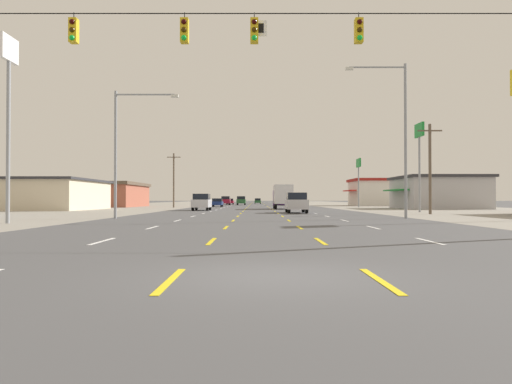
# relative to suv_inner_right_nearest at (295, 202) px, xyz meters

# --- Properties ---
(ground_plane) EXTENTS (572.00, 572.00, 0.00)m
(ground_plane) POSITION_rel_suv_inner_right_nearest_xyz_m (-3.64, 26.81, -1.03)
(ground_plane) COLOR #4C4C4F
(lot_apron_left) EXTENTS (28.00, 440.00, 0.01)m
(lot_apron_left) POSITION_rel_suv_inner_right_nearest_xyz_m (-28.39, 26.81, -1.02)
(lot_apron_left) COLOR gray
(lot_apron_left) RESTS_ON ground
(lot_apron_right) EXTENTS (28.00, 440.00, 0.01)m
(lot_apron_right) POSITION_rel_suv_inner_right_nearest_xyz_m (21.11, 26.81, -1.02)
(lot_apron_right) COLOR gray
(lot_apron_right) RESTS_ON ground
(lane_markings) EXTENTS (10.64, 227.60, 0.01)m
(lane_markings) POSITION_rel_suv_inner_right_nearest_xyz_m (-3.64, 65.31, -1.02)
(lane_markings) COLOR white
(lane_markings) RESTS_ON ground
(signal_span_wire) EXTENTS (25.13, 0.53, 9.32)m
(signal_span_wire) POSITION_rel_suv_inner_right_nearest_xyz_m (-4.06, -29.42, 4.46)
(signal_span_wire) COLOR brown
(signal_span_wire) RESTS_ON ground
(suv_inner_right_nearest) EXTENTS (1.98, 4.90, 1.98)m
(suv_inner_right_nearest) POSITION_rel_suv_inner_right_nearest_xyz_m (0.00, 0.00, 0.00)
(suv_inner_right_nearest) COLOR silver
(suv_inner_right_nearest) RESTS_ON ground
(suv_far_left_near) EXTENTS (1.98, 4.90, 1.98)m
(suv_far_left_near) POSITION_rel_suv_inner_right_nearest_xyz_m (-10.44, 10.30, 0.00)
(suv_far_left_near) COLOR silver
(suv_far_left_near) RESTS_ON ground
(box_truck_inner_right_mid) EXTENTS (2.40, 7.20, 3.23)m
(box_truck_inner_right_mid) POSITION_rel_suv_inner_right_nearest_xyz_m (-0.35, 17.99, 0.81)
(box_truck_inner_right_mid) COLOR #4C196B
(box_truck_inner_right_mid) RESTS_ON ground
(sedan_far_left_midfar) EXTENTS (1.80, 4.50, 1.46)m
(sedan_far_left_midfar) POSITION_rel_suv_inner_right_nearest_xyz_m (-10.67, 36.74, -0.27)
(sedan_far_left_midfar) COLOR navy
(sedan_far_left_midfar) RESTS_ON ground
(suv_far_right_far) EXTENTS (1.98, 4.90, 1.98)m
(suv_far_right_far) POSITION_rel_suv_inner_right_nearest_xyz_m (3.32, 52.42, 0.00)
(suv_far_right_far) COLOR #4C196B
(suv_far_right_far) RESTS_ON ground
(suv_inner_left_farther) EXTENTS (1.98, 4.90, 1.98)m
(suv_inner_left_farther) POSITION_rel_suv_inner_right_nearest_xyz_m (-7.32, 62.81, 0.00)
(suv_inner_left_farther) COLOR #235B2D
(suv_inner_left_farther) RESTS_ON ground
(suv_far_left_farthest) EXTENTS (1.98, 4.90, 1.98)m
(suv_far_left_farthest) POSITION_rel_suv_inner_right_nearest_xyz_m (-10.85, 63.19, 0.00)
(suv_far_left_farthest) COLOR maroon
(suv_far_left_farthest) RESTS_ON ground
(sedan_far_left_distant_a) EXTENTS (1.80, 4.50, 1.46)m
(sedan_far_left_distant_a) POSITION_rel_suv_inner_right_nearest_xyz_m (-10.43, 73.72, -0.27)
(sedan_far_left_distant_a) COLOR maroon
(sedan_far_left_distant_a) RESTS_ON ground
(sedan_far_right_distant_b) EXTENTS (1.80, 4.50, 1.46)m
(sedan_far_right_distant_b) POSITION_rel_suv_inner_right_nearest_xyz_m (3.44, 76.62, -0.27)
(sedan_far_right_distant_b) COLOR #235B2D
(sedan_far_right_distant_b) RESTS_ON ground
(hatchback_center_turn_distant_c) EXTENTS (1.72, 3.90, 1.54)m
(hatchback_center_turn_distant_c) POSITION_rel_suv_inner_right_nearest_xyz_m (-3.49, 87.08, -0.24)
(hatchback_center_turn_distant_c) COLOR #235B2D
(hatchback_center_turn_distant_c) RESTS_ON ground
(storefront_left_row_1) EXTENTS (13.94, 16.20, 3.89)m
(storefront_left_row_1) POSITION_rel_suv_inner_right_nearest_xyz_m (-31.52, 14.37, 0.93)
(storefront_left_row_1) COLOR beige
(storefront_left_row_1) RESTS_ON ground
(storefront_left_row_2) EXTENTS (14.28, 17.59, 4.24)m
(storefront_left_row_2) POSITION_rel_suv_inner_right_nearest_xyz_m (-31.48, 37.99, 1.11)
(storefront_left_row_2) COLOR #A35642
(storefront_left_row_2) RESTS_ON ground
(storefront_right_row_1) EXTENTS (12.31, 12.32, 4.59)m
(storefront_right_row_1) POSITION_rel_suv_inner_right_nearest_xyz_m (21.78, 21.04, 1.29)
(storefront_right_row_1) COLOR #B2B2B7
(storefront_right_row_1) RESTS_ON ground
(storefront_right_row_2) EXTENTS (14.47, 11.42, 5.49)m
(storefront_right_row_2) POSITION_rel_suv_inner_right_nearest_xyz_m (22.42, 52.69, 1.74)
(storefront_right_row_2) COLOR silver
(storefront_right_row_2) RESTS_ON ground
(pole_sign_left_row_0) EXTENTS (0.24, 1.81, 10.50)m
(pole_sign_left_row_0) POSITION_rel_suv_inner_right_nearest_xyz_m (-17.85, -20.60, 6.57)
(pole_sign_left_row_0) COLOR gray
(pole_sign_left_row_0) RESTS_ON ground
(pole_sign_right_row_1) EXTENTS (0.24, 2.38, 9.17)m
(pole_sign_right_row_1) POSITION_rel_suv_inner_right_nearest_xyz_m (12.88, 2.27, 5.98)
(pole_sign_right_row_1) COLOR gray
(pole_sign_right_row_1) RESTS_ON ground
(pole_sign_right_row_2) EXTENTS (0.24, 2.75, 8.02)m
(pole_sign_right_row_2) POSITION_rel_suv_inner_right_nearest_xyz_m (12.97, 32.48, 5.26)
(pole_sign_right_row_2) COLOR gray
(pole_sign_right_row_2) RESTS_ON ground
(streetlight_left_row_0) EXTENTS (4.49, 0.26, 8.93)m
(streetlight_left_row_0) POSITION_rel_suv_inner_right_nearest_xyz_m (-13.28, -13.82, 4.24)
(streetlight_left_row_0) COLOR gray
(streetlight_left_row_0) RESTS_ON ground
(streetlight_right_row_0) EXTENTS (4.28, 0.26, 10.85)m
(streetlight_right_row_0) POSITION_rel_suv_inner_right_nearest_xyz_m (6.11, -13.82, 5.21)
(streetlight_right_row_0) COLOR gray
(streetlight_right_row_0) RESTS_ON ground
(utility_pole_right_row_0) EXTENTS (2.20, 0.26, 8.09)m
(utility_pole_right_row_0) POSITION_rel_suv_inner_right_nearest_xyz_m (11.64, -4.24, 3.21)
(utility_pole_right_row_0) COLOR brown
(utility_pole_right_row_0) RESTS_ON ground
(utility_pole_left_row_1) EXTENTS (2.20, 0.26, 8.65)m
(utility_pole_left_row_1) POSITION_rel_suv_inner_right_nearest_xyz_m (-17.10, 29.90, 3.49)
(utility_pole_left_row_1) COLOR brown
(utility_pole_left_row_1) RESTS_ON ground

